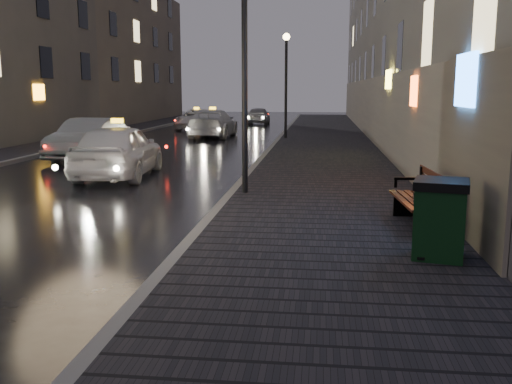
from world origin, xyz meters
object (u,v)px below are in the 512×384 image
taxi_mid (213,123)px  car_far (259,116)px  bench (423,199)px  taxi_near (118,150)px  car_left_mid (89,139)px  lamp_near (245,53)px  taxi_far (197,119)px  lamp_far (286,72)px  trash_bin (440,218)px

taxi_mid → car_far: (1.26, 12.02, -0.11)m
car_far → bench: bearing=100.5°
taxi_mid → taxi_near: bearing=90.3°
car_left_mid → taxi_mid: bearing=76.1°
lamp_near → taxi_near: 5.83m
bench → car_far: bearing=97.1°
car_left_mid → taxi_far: size_ratio=0.98×
lamp_far → taxi_near: (-4.26, -13.05, -2.66)m
lamp_far → car_left_mid: size_ratio=1.13×
lamp_far → car_left_mid: (-7.04, -8.60, -2.72)m
taxi_mid → taxi_far: 6.76m
lamp_far → bench: bearing=-79.0°
lamp_near → lamp_far: 16.00m
trash_bin → bench: bearing=100.7°
bench → taxi_mid: bearing=106.4°
trash_bin → taxi_mid: (-7.79, 22.90, 0.02)m
taxi_mid → car_far: 12.08m
lamp_far → taxi_mid: 5.29m
car_left_mid → car_far: 22.78m
lamp_far → lamp_near: bearing=-90.0°
trash_bin → taxi_far: (-10.10, 29.26, -0.09)m
lamp_near → taxi_mid: 18.47m
bench → trash_bin: 2.04m
taxi_near → car_far: taxi_near is taller
lamp_near → taxi_near: bearing=145.3°
taxi_near → car_far: bearing=-97.4°
bench → taxi_mid: taxi_mid is taller
car_left_mid → taxi_mid: 10.78m
car_left_mid → taxi_mid: size_ratio=0.88×
trash_bin → car_far: size_ratio=0.31×
lamp_near → taxi_mid: size_ratio=0.99×
car_left_mid → car_far: car_left_mid is taller
taxi_near → lamp_far: bearing=-112.6°
taxi_mid → car_far: taxi_mid is taller
trash_bin → taxi_mid: taxi_mid is taller
car_left_mid → taxi_far: 16.76m
bench → car_left_mid: 15.01m
taxi_near → taxi_mid: size_ratio=0.91×
trash_bin → taxi_mid: size_ratio=0.22×
bench → trash_bin: trash_bin is taller
car_left_mid → taxi_far: bearing=89.6°
lamp_near → car_far: 30.08m
bench → taxi_far: taxi_far is taller
lamp_near → taxi_near: size_ratio=1.09×
taxi_near → taxi_far: (-2.22, 21.19, -0.16)m
taxi_near → taxi_mid: 14.83m
taxi_mid → car_left_mid: bearing=75.2°
lamp_far → car_far: bearing=101.9°
bench → taxi_far: 29.07m
taxi_near → taxi_far: 21.31m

